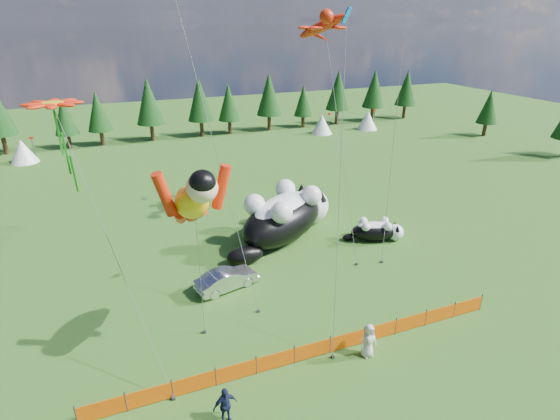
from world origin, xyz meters
name	(u,v)px	position (x,y,z in m)	size (l,w,h in m)	color
ground	(290,323)	(0.00, 0.00, 0.00)	(160.00, 160.00, 0.00)	#0D3609
safety_fence	(313,350)	(0.00, -3.00, 0.50)	(22.06, 0.06, 1.10)	#262626
tree_line	(167,111)	(0.00, 45.00, 4.00)	(90.00, 4.00, 8.00)	black
festival_tents	(253,131)	(11.00, 40.00, 1.40)	(50.00, 3.20, 2.80)	white
cat_large	(287,215)	(3.91, 9.99, 1.96)	(10.20, 7.99, 4.13)	black
cat_small	(377,230)	(10.27, 6.99, 0.82)	(4.65, 2.80, 1.74)	black
car	(227,279)	(-2.35, 4.74, 0.67)	(1.42, 4.07, 1.34)	silver
spectator_c	(225,406)	(-5.09, -5.13, 0.92)	(1.08, 0.55, 1.85)	#161D3D
spectator_e	(369,341)	(2.71, -3.86, 0.94)	(0.92, 0.60, 1.87)	silver
superhero_kite	(192,202)	(-5.00, -0.64, 8.48)	(5.25, 5.62, 10.88)	#FFB10D
gecko_kite	(323,26)	(7.31, 11.72, 15.42)	(5.61, 11.09, 17.40)	red
flower_kite	(54,108)	(-10.08, 3.29, 12.26)	(4.48, 7.80, 14.19)	red
diamond_kite_a	(179,15)	(-3.82, 5.51, 16.07)	(3.20, 4.59, 18.17)	#0C5DB7
diamond_kite_c	(346,34)	(2.93, 0.56, 15.22)	(2.60, 4.64, 16.96)	#0C5DB7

